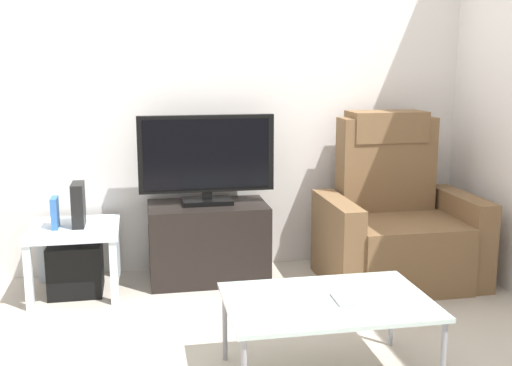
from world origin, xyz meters
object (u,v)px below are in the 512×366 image
at_px(coffee_table, 328,304).
at_px(cell_phone, 342,299).
at_px(television, 207,157).
at_px(subwoofer_box, 76,268).
at_px(side_table, 74,237).
at_px(tv_stand, 208,242).
at_px(game_console, 78,205).
at_px(recliner_armchair, 396,223).
at_px(book_upright, 55,213).

relative_size(coffee_table, cell_phone, 6.00).
height_order(television, subwoofer_box, television).
distance_m(television, cell_phone, 1.57).
height_order(side_table, coffee_table, side_table).
height_order(tv_stand, game_console, game_console).
distance_m(television, game_console, 0.84).
distance_m(television, recliner_armchair, 1.30).
bearing_deg(coffee_table, television, 104.45).
xyz_separation_m(coffee_table, cell_phone, (0.06, -0.02, 0.03)).
height_order(tv_stand, television, television).
bearing_deg(book_upright, television, 7.67).
bearing_deg(side_table, book_upright, -168.69).
bearing_deg(cell_phone, coffee_table, 158.98).
distance_m(tv_stand, cell_phone, 1.50).
bearing_deg(side_table, coffee_table, -47.87).
distance_m(tv_stand, coffee_table, 1.46).
bearing_deg(game_console, television, 6.83).
relative_size(subwoofer_box, cell_phone, 2.11).
xyz_separation_m(recliner_armchair, side_table, (-2.03, 0.12, -0.02)).
relative_size(game_console, coffee_table, 0.29).
xyz_separation_m(recliner_armchair, subwoofer_box, (-2.03, 0.12, -0.21)).
bearing_deg(side_table, game_console, 15.95).
relative_size(television, cell_phone, 5.77).
bearing_deg(side_table, recliner_armchair, -3.35).
xyz_separation_m(game_console, cell_phone, (1.22, -1.36, -0.17)).
bearing_deg(coffee_table, cell_phone, -22.38).
xyz_separation_m(recliner_armchair, book_upright, (-2.13, 0.10, 0.14)).
bearing_deg(recliner_armchair, tv_stand, 171.78).
height_order(television, cell_phone, television).
distance_m(side_table, coffee_table, 1.79).
height_order(coffee_table, cell_phone, cell_phone).
height_order(side_table, subwoofer_box, side_table).
bearing_deg(subwoofer_box, tv_stand, 5.93).
distance_m(tv_stand, side_table, 0.84).
xyz_separation_m(book_upright, coffee_table, (1.30, -1.30, -0.16)).
height_order(recliner_armchair, game_console, recliner_armchair).
relative_size(tv_stand, television, 0.87).
xyz_separation_m(book_upright, game_console, (0.14, 0.03, 0.04)).
bearing_deg(game_console, cell_phone, -48.04).
bearing_deg(tv_stand, game_console, -174.53).
bearing_deg(recliner_armchair, cell_phone, -120.79).
height_order(side_table, book_upright, book_upright).
bearing_deg(cell_phone, recliner_armchair, 59.12).
bearing_deg(game_console, subwoofer_box, -164.05).
distance_m(subwoofer_box, book_upright, 0.37).
xyz_separation_m(subwoofer_box, game_console, (0.04, 0.01, 0.39)).
height_order(tv_stand, recliner_armchair, recliner_armchair).
xyz_separation_m(television, game_console, (-0.79, -0.10, -0.25)).
xyz_separation_m(tv_stand, television, (-0.00, 0.02, 0.55)).
xyz_separation_m(tv_stand, book_upright, (-0.93, -0.11, 0.26)).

